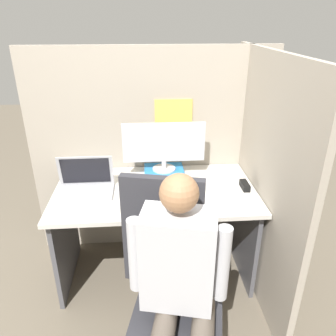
{
  "coord_description": "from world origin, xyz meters",
  "views": [
    {
      "loc": [
        -0.06,
        -1.63,
        1.83
      ],
      "look_at": [
        0.08,
        0.19,
        0.99
      ],
      "focal_mm": 35.0,
      "sensor_mm": 36.0,
      "label": 1
    }
  ],
  "objects": [
    {
      "name": "ground_plane",
      "position": [
        0.0,
        0.0,
        0.0
      ],
      "size": [
        12.0,
        12.0,
        0.0
      ],
      "primitive_type": "plane",
      "color": "#665B4C"
    },
    {
      "name": "cubicle_panel_back",
      "position": [
        0.0,
        0.79,
        0.83
      ],
      "size": [
        1.89,
        0.05,
        1.66
      ],
      "color": "gray",
      "rests_on": "ground"
    },
    {
      "name": "cubicle_panel_right",
      "position": [
        0.72,
        0.31,
        0.83
      ],
      "size": [
        0.04,
        1.42,
        1.66
      ],
      "color": "gray",
      "rests_on": "ground"
    },
    {
      "name": "desk",
      "position": [
        0.0,
        0.38,
        0.55
      ],
      "size": [
        1.39,
        0.77,
        0.74
      ],
      "color": "beige",
      "rests_on": "ground"
    },
    {
      "name": "paper_box",
      "position": [
        0.08,
        0.58,
        0.76
      ],
      "size": [
        0.29,
        0.26,
        0.06
      ],
      "color": "#236BAD",
      "rests_on": "desk"
    },
    {
      "name": "monitor",
      "position": [
        0.08,
        0.59,
        0.99
      ],
      "size": [
        0.6,
        0.17,
        0.36
      ],
      "color": "#B2B2B7",
      "rests_on": "paper_box"
    },
    {
      "name": "laptop",
      "position": [
        -0.47,
        0.39,
        0.78
      ],
      "size": [
        0.38,
        0.23,
        0.24
      ],
      "color": "#99999E",
      "rests_on": "desk"
    },
    {
      "name": "mouse",
      "position": [
        -0.2,
        0.2,
        0.75
      ],
      "size": [
        0.06,
        0.05,
        0.03
      ],
      "color": "black",
      "rests_on": "desk"
    },
    {
      "name": "stapler",
      "position": [
        0.63,
        0.35,
        0.76
      ],
      "size": [
        0.05,
        0.12,
        0.05
      ],
      "color": "black",
      "rests_on": "desk"
    },
    {
      "name": "carrot_toy",
      "position": [
        0.15,
        0.09,
        0.76
      ],
      "size": [
        0.05,
        0.13,
        0.05
      ],
      "color": "orange",
      "rests_on": "desk"
    },
    {
      "name": "office_chair",
      "position": [
        0.05,
        -0.31,
        0.54
      ],
      "size": [
        0.55,
        0.61,
        1.11
      ],
      "color": "#2D2D33",
      "rests_on": "ground"
    },
    {
      "name": "person",
      "position": [
        0.09,
        -0.47,
        0.71
      ],
      "size": [
        0.47,
        0.44,
        1.24
      ],
      "color": "brown",
      "rests_on": "ground"
    }
  ]
}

